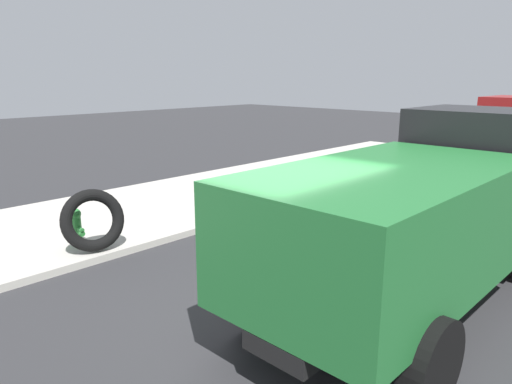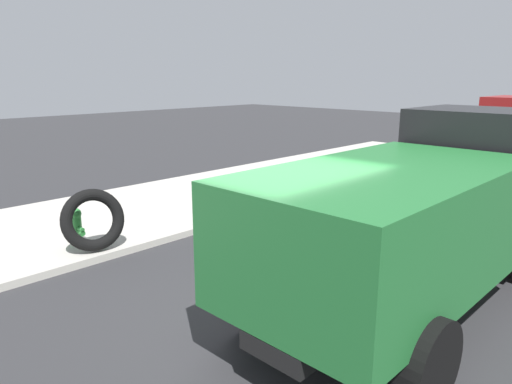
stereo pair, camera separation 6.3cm
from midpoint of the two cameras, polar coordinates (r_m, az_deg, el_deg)
name	(u,v)px [view 1 (the left image)]	position (r m, az deg, el deg)	size (l,w,h in m)	color
ground_plane	(270,324)	(7.31, 1.44, -15.67)	(80.00, 80.00, 0.00)	#2D2D30
sidewalk_curb	(72,226)	(12.28, -21.54, -3.82)	(36.00, 5.00, 0.15)	#BCB7AD
fire_hydrant	(77,226)	(10.47, -21.05, -3.86)	(0.23, 0.53, 0.80)	#2D8438
loose_tire	(93,220)	(10.00, -19.31, -3.26)	(1.26, 1.26, 0.24)	black
dump_truck_green	(428,205)	(7.93, 19.89, -1.52)	(7.01, 2.83, 3.00)	#237033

